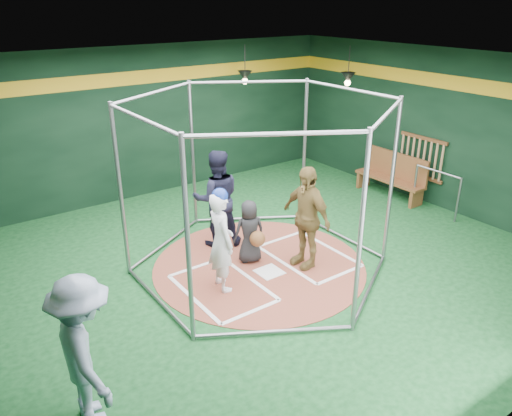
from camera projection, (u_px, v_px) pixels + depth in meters
room_shell at (259, 174)px, 8.31m from camera, size 10.10×9.10×3.53m
clay_disc at (259, 266)px, 8.99m from camera, size 3.80×3.80×0.01m
home_plate at (269, 272)px, 8.76m from camera, size 0.43×0.43×0.01m
batter_box_left at (222, 288)px, 8.29m from camera, size 1.17×1.77×0.01m
batter_box_right at (308, 256)px, 9.31m from camera, size 1.17×1.77×0.01m
batting_cage at (259, 188)px, 8.40m from camera, size 4.05×4.67×3.00m
bat_rack at (421, 157)px, 11.53m from camera, size 0.07×1.25×0.98m
pendant_lamp_near at (245, 76)px, 11.79m from camera, size 0.34×0.34×0.90m
pendant_lamp_far at (348, 78)px, 11.56m from camera, size 0.34×0.34×0.90m
batter_figure at (221, 240)px, 7.98m from camera, size 0.49×0.67×1.76m
visitor_leopard at (306, 217)px, 8.67m from camera, size 0.50×1.11×1.85m
catcher_figure at (250, 232)px, 8.92m from camera, size 0.65×0.64×1.17m
umpire at (217, 199)px, 9.42m from camera, size 1.13×1.03×1.89m
bystander_blue at (85, 351)px, 5.43m from camera, size 0.72×1.20×1.83m
dugout_bench at (392, 174)px, 11.96m from camera, size 0.43×1.83×1.07m
steel_railing at (437, 185)px, 10.91m from camera, size 0.05×1.16×1.01m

